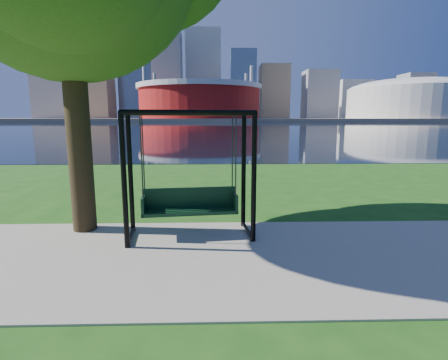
{
  "coord_description": "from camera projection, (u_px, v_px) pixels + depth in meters",
  "views": [
    {
      "loc": [
        -0.1,
        -6.29,
        2.42
      ],
      "look_at": [
        0.07,
        0.0,
        1.3
      ],
      "focal_mm": 28.0,
      "sensor_mm": 36.0,
      "label": 1
    }
  ],
  "objects": [
    {
      "name": "ground",
      "position": [
        220.0,
        247.0,
        6.62
      ],
      "size": [
        900.0,
        900.0,
        0.0
      ],
      "primitive_type": "plane",
      "color": "#1E5114",
      "rests_on": "ground"
    },
    {
      "name": "path",
      "position": [
        221.0,
        257.0,
        6.12
      ],
      "size": [
        120.0,
        4.0,
        0.03
      ],
      "primitive_type": "cube",
      "color": "#9E937F",
      "rests_on": "ground"
    },
    {
      "name": "river",
      "position": [
        215.0,
        126.0,
        106.99
      ],
      "size": [
        900.0,
        180.0,
        0.02
      ],
      "primitive_type": "cube",
      "color": "black",
      "rests_on": "ground"
    },
    {
      "name": "far_bank",
      "position": [
        214.0,
        119.0,
        307.57
      ],
      "size": [
        900.0,
        228.0,
        2.0
      ],
      "primitive_type": "cube",
      "color": "#937F60",
      "rests_on": "ground"
    },
    {
      "name": "stadium",
      "position": [
        200.0,
        100.0,
        235.11
      ],
      "size": [
        83.0,
        83.0,
        32.0
      ],
      "color": "maroon",
      "rests_on": "far_bank"
    },
    {
      "name": "arena",
      "position": [
        412.0,
        98.0,
        238.7
      ],
      "size": [
        84.0,
        84.0,
        26.56
      ],
      "color": "beige",
      "rests_on": "far_bank"
    },
    {
      "name": "skyline",
      "position": [
        210.0,
        80.0,
        314.5
      ],
      "size": [
        392.0,
        66.0,
        96.5
      ],
      "color": "gray",
      "rests_on": "far_bank"
    },
    {
      "name": "swing",
      "position": [
        189.0,
        177.0,
        7.0
      ],
      "size": [
        2.62,
        1.37,
        2.57
      ],
      "rotation": [
        0.0,
        0.0,
        0.12
      ],
      "color": "black",
      "rests_on": "ground"
    }
  ]
}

